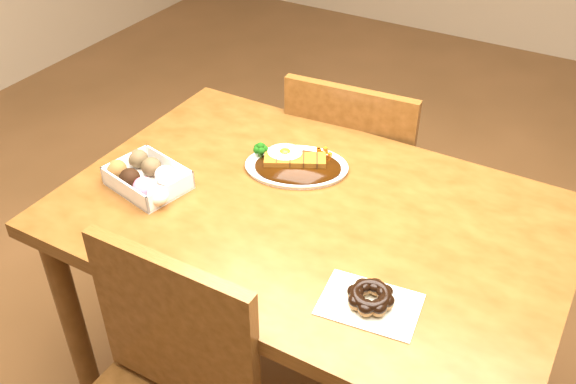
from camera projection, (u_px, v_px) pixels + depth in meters
The scene contains 5 objects.
table at pixel (310, 242), 1.60m from camera, with size 1.20×0.80×0.75m.
chair_far at pixel (357, 179), 2.12m from camera, with size 0.46×0.46×0.87m.
katsu_curry_plate at pixel (295, 164), 1.68m from camera, with size 0.32×0.28×0.05m.
donut_box at pixel (146, 177), 1.61m from camera, with size 0.22×0.18×0.05m.
pon_de_ring at pixel (370, 298), 1.28m from camera, with size 0.21×0.16×0.04m.
Camera 1 is at (0.56, -1.08, 1.70)m, focal length 40.00 mm.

